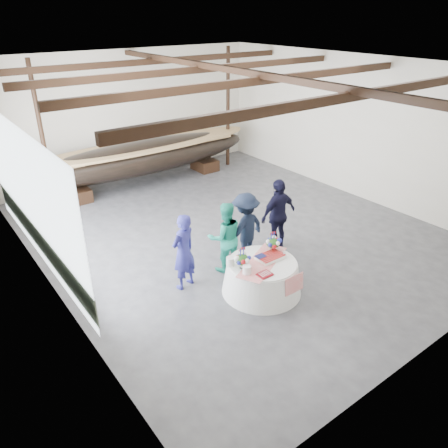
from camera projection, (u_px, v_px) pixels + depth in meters
floor at (232, 231)px, 12.51m from camera, size 10.00×12.00×0.01m
wall_back at (131, 115)px, 15.81m from camera, size 10.00×0.02×4.50m
wall_left at (38, 200)px, 8.82m from camera, size 0.02×12.00×4.50m
wall_right at (354, 127)px, 14.19m from camera, size 0.02×12.00×4.50m
ceiling at (233, 65)px, 10.51m from camera, size 10.00×12.00×0.01m
pavilion_structure at (214, 82)px, 11.32m from camera, size 9.80×11.76×4.50m
open_bay at (30, 203)px, 9.76m from camera, size 0.03×7.00×3.20m
longboat_display at (145, 157)px, 15.39m from camera, size 8.54×1.71×1.60m
banquet_table at (262, 277)px, 9.68m from camera, size 1.78×1.78×0.76m
tabletop_items at (258, 255)px, 9.50m from camera, size 1.71×1.23×0.40m
guest_woman_blue at (183, 252)px, 9.64m from camera, size 0.75×0.59×1.80m
guest_woman_teal at (225, 237)px, 10.30m from camera, size 1.02×0.90×1.75m
guest_man_left at (245, 228)px, 10.64m from camera, size 1.27×0.85×1.82m
guest_man_right at (278, 215)px, 11.22m from camera, size 1.14×0.51×1.93m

